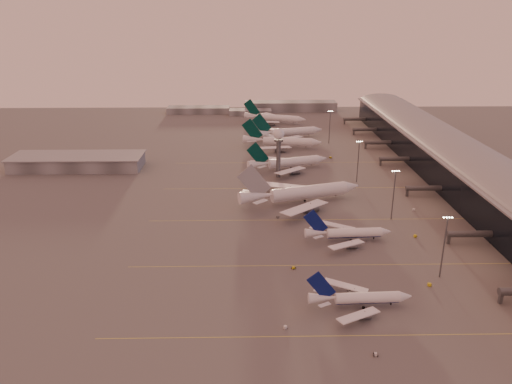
{
  "coord_description": "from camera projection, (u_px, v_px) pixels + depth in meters",
  "views": [
    {
      "loc": [
        -13.67,
        -162.49,
        93.43
      ],
      "look_at": [
        -9.2,
        68.44,
        9.33
      ],
      "focal_mm": 35.0,
      "sensor_mm": 36.0,
      "label": 1
    }
  ],
  "objects": [
    {
      "name": "mast_c",
      "position": [
        358.0,
        159.0,
        284.42
      ],
      "size": [
        3.6,
        0.56,
        25.0
      ],
      "color": "#505257",
      "rests_on": "ground"
    },
    {
      "name": "mast_b",
      "position": [
        394.0,
        192.0,
        232.84
      ],
      "size": [
        3.6,
        0.56,
        25.0
      ],
      "color": "#505257",
      "rests_on": "ground"
    },
    {
      "name": "hangar",
      "position": [
        77.0,
        162.0,
        312.73
      ],
      "size": [
        82.0,
        27.0,
        8.5
      ],
      "color": "#5C5F63",
      "rests_on": "ground"
    },
    {
      "name": "terminal",
      "position": [
        458.0,
        164.0,
        286.65
      ],
      "size": [
        57.0,
        362.0,
        23.04
      ],
      "color": "black",
      "rests_on": "ground"
    },
    {
      "name": "gsv_tug_hangar",
      "position": [
        331.0,
        157.0,
        335.45
      ],
      "size": [
        4.02,
        3.27,
        1.0
      ],
      "color": "yellow",
      "rests_on": "ground"
    },
    {
      "name": "taxiway_markings",
      "position": [
        338.0,
        219.0,
        238.02
      ],
      "size": [
        180.0,
        185.25,
        0.02
      ],
      "color": "#DAD14D",
      "rests_on": "ground"
    },
    {
      "name": "radar_tower",
      "position": [
        279.0,
        143.0,
        290.53
      ],
      "size": [
        6.4,
        6.4,
        31.1
      ],
      "color": "#505257",
      "rests_on": "ground"
    },
    {
      "name": "gsv_tug_near",
      "position": [
        376.0,
        354.0,
        143.32
      ],
      "size": [
        2.09,
        3.15,
        0.85
      ],
      "color": "silver",
      "rests_on": "ground"
    },
    {
      "name": "ground",
      "position": [
        284.0,
        278.0,
        184.87
      ],
      "size": [
        700.0,
        700.0,
        0.0
      ],
      "primitive_type": "plane",
      "color": "#605D5D",
      "rests_on": "ground"
    },
    {
      "name": "gsv_tug_far",
      "position": [
        299.0,
        189.0,
        275.56
      ],
      "size": [
        2.25,
        3.33,
        0.89
      ],
      "color": "silver",
      "rests_on": "ground"
    },
    {
      "name": "greentail_b",
      "position": [
        282.0,
        143.0,
        359.11
      ],
      "size": [
        57.45,
        46.06,
        20.97
      ],
      "color": "white",
      "rests_on": "ground"
    },
    {
      "name": "mast_d",
      "position": [
        330.0,
        125.0,
        368.93
      ],
      "size": [
        3.6,
        0.56,
        25.0
      ],
      "color": "#505257",
      "rests_on": "ground"
    },
    {
      "name": "narrowbody_near",
      "position": [
        360.0,
        300.0,
        166.14
      ],
      "size": [
        35.84,
        28.59,
        14.0
      ],
      "color": "white",
      "rests_on": "ground"
    },
    {
      "name": "distant_horizon",
      "position": [
        263.0,
        108.0,
        489.04
      ],
      "size": [
        165.0,
        37.5,
        9.0
      ],
      "color": "#5C5F63",
      "rests_on": "ground"
    },
    {
      "name": "gsv_catering_b",
      "position": [
        414.0,
        207.0,
        246.44
      ],
      "size": [
        5.8,
        3.89,
        4.37
      ],
      "color": "silver",
      "rests_on": "ground"
    },
    {
      "name": "gsv_catering_a",
      "position": [
        431.0,
        281.0,
        179.07
      ],
      "size": [
        5.66,
        3.21,
        4.39
      ],
      "color": "yellow",
      "rests_on": "ground"
    },
    {
      "name": "greentail_a",
      "position": [
        289.0,
        164.0,
        310.78
      ],
      "size": [
        51.83,
        41.2,
        19.49
      ],
      "color": "white",
      "rests_on": "ground"
    },
    {
      "name": "mast_a",
      "position": [
        444.0,
        244.0,
        181.22
      ],
      "size": [
        3.6,
        0.56,
        25.0
      ],
      "color": "#505257",
      "rests_on": "ground"
    },
    {
      "name": "greentail_d",
      "position": [
        275.0,
        119.0,
        438.08
      ],
      "size": [
        54.34,
        43.18,
        20.47
      ],
      "color": "white",
      "rests_on": "ground"
    },
    {
      "name": "gsv_truck_b",
      "position": [
        416.0,
        235.0,
        218.29
      ],
      "size": [
        6.05,
        4.13,
        2.3
      ],
      "color": "yellow",
      "rests_on": "ground"
    },
    {
      "name": "widebody_white",
      "position": [
        301.0,
        195.0,
        256.18
      ],
      "size": [
        65.0,
        51.29,
        23.62
      ],
      "color": "white",
      "rests_on": "ground"
    },
    {
      "name": "gsv_truck_a",
      "position": [
        286.0,
        325.0,
        155.55
      ],
      "size": [
        5.08,
        4.91,
        2.1
      ],
      "color": "silver",
      "rests_on": "ground"
    },
    {
      "name": "greentail_c",
      "position": [
        289.0,
        134.0,
        386.66
      ],
      "size": [
        56.4,
        44.92,
        21.03
      ],
      "color": "white",
      "rests_on": "ground"
    },
    {
      "name": "gsv_truck_c",
      "position": [
        278.0,
        216.0,
        238.62
      ],
      "size": [
        5.65,
        5.41,
        2.33
      ],
      "color": "#5A5D5F",
      "rests_on": "ground"
    },
    {
      "name": "gsv_tug_mid",
      "position": [
        294.0,
        268.0,
        191.51
      ],
      "size": [
        3.6,
        3.5,
        0.9
      ],
      "color": "yellow",
      "rests_on": "ground"
    },
    {
      "name": "narrowbody_mid",
      "position": [
        348.0,
        234.0,
        214.13
      ],
      "size": [
        38.54,
        30.72,
        15.05
      ],
      "color": "white",
      "rests_on": "ground"
    }
  ]
}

